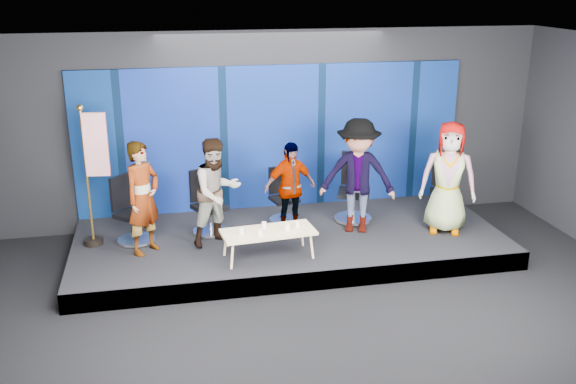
% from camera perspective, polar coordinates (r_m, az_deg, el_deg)
% --- Properties ---
extents(ground, '(10.00, 10.00, 0.00)m').
position_cam_1_polar(ground, '(8.63, 3.62, -11.79)').
color(ground, black).
rests_on(ground, ground).
extents(room_walls, '(10.02, 8.02, 3.51)m').
position_cam_1_polar(room_walls, '(7.70, 3.99, 4.02)').
color(room_walls, black).
rests_on(room_walls, ground).
extents(riser, '(7.00, 3.00, 0.30)m').
position_cam_1_polar(riser, '(10.74, 0.13, -4.49)').
color(riser, black).
rests_on(riser, ground).
extents(backdrop, '(7.00, 0.08, 2.60)m').
position_cam_1_polar(backdrop, '(11.63, -1.34, 4.86)').
color(backdrop, '#062351').
rests_on(backdrop, riser).
extents(chair_a, '(0.87, 0.87, 1.09)m').
position_cam_1_polar(chair_a, '(10.56, -13.68, -2.48)').
color(chair_a, silver).
rests_on(chair_a, riser).
extents(panelist_a, '(0.75, 0.76, 1.76)m').
position_cam_1_polar(panelist_a, '(9.95, -12.76, -0.52)').
color(panelist_a, black).
rests_on(panelist_a, riser).
extents(chair_b, '(0.80, 0.80, 1.07)m').
position_cam_1_polar(chair_b, '(10.71, -7.09, -1.82)').
color(chair_b, silver).
rests_on(chair_b, riser).
extents(panelist_b, '(1.04, 0.95, 1.73)m').
position_cam_1_polar(panelist_b, '(10.09, -6.34, -0.00)').
color(panelist_b, black).
rests_on(panelist_b, riser).
extents(chair_c, '(0.64, 0.64, 0.95)m').
position_cam_1_polar(chair_c, '(11.15, -0.43, -1.05)').
color(chair_c, silver).
rests_on(chair_c, riser).
extents(panelist_c, '(0.96, 0.57, 1.54)m').
position_cam_1_polar(panelist_c, '(10.55, 0.15, 0.40)').
color(panelist_c, black).
rests_on(panelist_c, riser).
extents(chair_d, '(0.86, 0.86, 1.18)m').
position_cam_1_polar(chair_d, '(11.24, 5.87, -0.57)').
color(chair_d, silver).
rests_on(chair_d, riser).
extents(panelist_d, '(1.41, 1.11, 1.92)m').
position_cam_1_polar(panelist_d, '(10.58, 6.22, 1.43)').
color(panelist_d, black).
rests_on(panelist_d, riser).
extents(chair_e, '(0.85, 0.85, 1.15)m').
position_cam_1_polar(chair_e, '(11.50, 13.71, -0.64)').
color(chair_e, silver).
rests_on(chair_e, riser).
extents(panelist_e, '(1.07, 0.91, 1.86)m').
position_cam_1_polar(panelist_e, '(10.84, 14.05, 1.25)').
color(panelist_e, black).
rests_on(panelist_e, riser).
extents(coffee_table, '(1.45, 0.73, 0.43)m').
position_cam_1_polar(coffee_table, '(9.69, -1.77, -3.64)').
color(coffee_table, tan).
rests_on(coffee_table, riser).
extents(mug_a, '(0.08, 0.08, 0.09)m').
position_cam_1_polar(mug_a, '(9.57, -4.16, -3.46)').
color(mug_a, white).
rests_on(mug_a, coffee_table).
extents(mug_b, '(0.07, 0.07, 0.09)m').
position_cam_1_polar(mug_b, '(9.51, -2.49, -3.56)').
color(mug_b, white).
rests_on(mug_b, coffee_table).
extents(mug_c, '(0.08, 0.08, 0.09)m').
position_cam_1_polar(mug_c, '(9.77, -2.14, -2.94)').
color(mug_c, white).
rests_on(mug_c, coffee_table).
extents(mug_d, '(0.09, 0.09, 0.10)m').
position_cam_1_polar(mug_d, '(9.67, -0.07, -3.12)').
color(mug_d, white).
rests_on(mug_d, coffee_table).
extents(mug_e, '(0.07, 0.07, 0.09)m').
position_cam_1_polar(mug_e, '(9.80, 0.83, -2.87)').
color(mug_e, white).
rests_on(mug_e, coffee_table).
extents(flag_stand, '(0.51, 0.30, 2.26)m').
position_cam_1_polar(flag_stand, '(10.31, -16.87, 1.65)').
color(flag_stand, black).
rests_on(flag_stand, riser).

